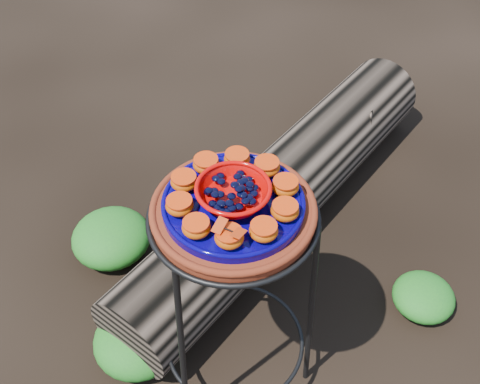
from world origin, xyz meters
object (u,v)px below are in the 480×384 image
object	(u,v)px
plant_stand	(235,303)
red_bowl	(233,194)
terracotta_saucer	(233,212)
driftwood_log	(281,191)
cobalt_plate	(233,204)

from	to	relation	value
plant_stand	red_bowl	xyz separation A→B (m)	(0.00, 0.00, 0.42)
terracotta_saucer	red_bowl	world-z (taller)	red_bowl
terracotta_saucer	driftwood_log	size ratio (longest dim) A/B	0.24
plant_stand	driftwood_log	bearing A→B (deg)	54.23
terracotta_saucer	cobalt_plate	distance (m)	0.03
cobalt_plate	red_bowl	size ratio (longest dim) A/B	2.00
red_bowl	driftwood_log	xyz separation A→B (m)	(0.38, 0.52, -0.63)
cobalt_plate	driftwood_log	world-z (taller)	cobalt_plate
red_bowl	driftwood_log	world-z (taller)	red_bowl
terracotta_saucer	red_bowl	distance (m)	0.06
cobalt_plate	red_bowl	bearing A→B (deg)	0.00
cobalt_plate	plant_stand	bearing A→B (deg)	0.00
plant_stand	red_bowl	distance (m)	0.42
plant_stand	cobalt_plate	xyz separation A→B (m)	(0.00, 0.00, 0.39)
terracotta_saucer	cobalt_plate	bearing A→B (deg)	0.00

